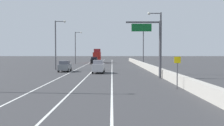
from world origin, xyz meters
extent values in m
plane|color=#38383A|center=(0.00, 64.00, 0.00)|extent=(320.00, 320.00, 0.00)
cube|color=silver|center=(-5.50, 55.00, 0.00)|extent=(0.16, 130.00, 0.00)
cube|color=silver|center=(-2.00, 55.00, 0.00)|extent=(0.16, 130.00, 0.00)
cube|color=silver|center=(1.50, 55.00, 0.00)|extent=(0.16, 130.00, 0.00)
cube|color=#B2ADA3|center=(8.42, 40.00, 0.55)|extent=(0.60, 120.00, 1.10)
cylinder|color=#47474C|center=(7.82, 29.41, 3.75)|extent=(0.36, 0.36, 7.50)
cube|color=#47474C|center=(5.57, 29.41, 7.30)|extent=(4.50, 0.20, 0.20)
cube|color=#0C5923|center=(5.34, 29.29, 6.60)|extent=(2.60, 0.10, 1.00)
cylinder|color=#4C4C51|center=(7.52, 18.83, 1.20)|extent=(0.10, 0.10, 2.40)
cube|color=yellow|center=(7.52, 18.79, 2.70)|extent=(0.60, 0.04, 0.60)
cylinder|color=#4C4C51|center=(8.90, 35.16, 4.71)|extent=(0.24, 0.24, 9.41)
cube|color=#4C4C51|center=(8.00, 35.16, 9.26)|extent=(1.80, 0.12, 0.12)
sphere|color=beige|center=(7.10, 35.16, 9.26)|extent=(0.44, 0.44, 0.44)
cylinder|color=#4C4C51|center=(9.05, 59.42, 4.71)|extent=(0.24, 0.24, 9.41)
cube|color=#4C4C51|center=(8.15, 59.42, 9.26)|extent=(1.80, 0.12, 0.12)
sphere|color=beige|center=(7.25, 59.42, 9.26)|extent=(0.44, 0.44, 0.44)
cylinder|color=#4C4C51|center=(-9.31, 46.01, 4.71)|extent=(0.24, 0.24, 9.41)
cube|color=#4C4C51|center=(-8.41, 46.01, 9.26)|extent=(1.80, 0.12, 0.12)
sphere|color=beige|center=(-7.51, 46.01, 9.26)|extent=(0.44, 0.44, 0.44)
cylinder|color=#4C4C51|center=(-9.45, 75.12, 4.71)|extent=(0.24, 0.24, 9.41)
cube|color=#4C4C51|center=(-8.55, 75.12, 9.26)|extent=(1.80, 0.12, 0.12)
sphere|color=beige|center=(-7.65, 75.12, 9.26)|extent=(0.44, 0.44, 0.44)
cube|color=#B7B7BC|center=(-0.67, 37.97, 0.93)|extent=(1.89, 4.60, 1.18)
cube|color=gray|center=(-0.68, 37.52, 1.82)|extent=(1.59, 2.10, 0.60)
cylinder|color=black|center=(-1.39, 39.82, 0.34)|extent=(0.24, 0.69, 0.68)
cylinder|color=black|center=(0.18, 39.77, 0.34)|extent=(0.24, 0.69, 0.68)
cylinder|color=black|center=(-1.51, 36.18, 0.34)|extent=(0.24, 0.69, 0.68)
cylinder|color=black|center=(0.06, 36.12, 0.34)|extent=(0.24, 0.69, 0.68)
cube|color=slate|center=(-6.74, 41.31, 0.82)|extent=(1.85, 4.38, 0.96)
cube|color=#4D505A|center=(-6.73, 40.87, 1.60)|extent=(1.60, 1.98, 0.60)
cylinder|color=black|center=(-7.58, 43.01, 0.34)|extent=(0.23, 0.68, 0.68)
cylinder|color=black|center=(-5.97, 43.04, 0.34)|extent=(0.23, 0.68, 0.68)
cylinder|color=black|center=(-7.52, 39.57, 0.34)|extent=(0.23, 0.68, 0.68)
cylinder|color=black|center=(-5.90, 39.60, 0.34)|extent=(0.23, 0.68, 0.68)
cube|color=black|center=(-3.52, 71.34, 0.87)|extent=(1.93, 4.33, 1.06)
cube|color=black|center=(-3.53, 70.92, 1.70)|extent=(1.64, 1.97, 0.60)
cylinder|color=black|center=(-4.30, 73.06, 0.34)|extent=(0.24, 0.69, 0.68)
cylinder|color=black|center=(-2.65, 73.01, 0.34)|extent=(0.24, 0.69, 0.68)
cylinder|color=black|center=(-4.39, 69.68, 0.34)|extent=(0.24, 0.69, 0.68)
cylinder|color=black|center=(-2.75, 69.63, 0.34)|extent=(0.24, 0.69, 0.68)
cube|color=#A51E19|center=(-3.22, 79.76, 1.92)|extent=(2.61, 7.72, 2.85)
cube|color=maroon|center=(-3.27, 81.45, 3.90)|extent=(2.16, 1.74, 1.10)
cylinder|color=black|center=(-4.42, 82.86, 0.50)|extent=(0.25, 1.01, 1.00)
cylinder|color=black|center=(-2.19, 82.92, 0.50)|extent=(0.25, 1.01, 1.00)
cylinder|color=black|center=(-4.26, 76.60, 0.50)|extent=(0.25, 1.01, 1.00)
cylinder|color=black|center=(-2.02, 76.67, 0.50)|extent=(0.25, 1.01, 1.00)
camera|label=1|loc=(1.51, -6.11, 3.42)|focal=43.62mm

